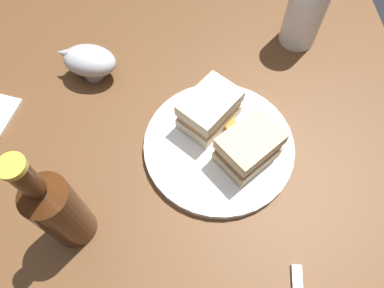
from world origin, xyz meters
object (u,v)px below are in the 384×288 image
at_px(sandwich_half_left, 249,147).
at_px(plate, 219,146).
at_px(cider_bottle, 58,209).
at_px(gravy_boat, 89,61).
at_px(pint_glass, 305,13).
at_px(sandwich_half_right, 209,110).

bearing_deg(sandwich_half_left, plate, -31.59).
relative_size(sandwich_half_left, cider_bottle, 0.50).
bearing_deg(gravy_boat, pint_glass, -169.92).
height_order(sandwich_half_left, sandwich_half_right, sandwich_half_left).
xyz_separation_m(sandwich_half_left, cider_bottle, (0.30, 0.11, 0.05)).
distance_m(sandwich_half_left, gravy_boat, 0.37).
bearing_deg(cider_bottle, gravy_boat, -90.48).
xyz_separation_m(plate, sandwich_half_left, (-0.05, 0.03, 0.04)).
height_order(sandwich_half_right, pint_glass, pint_glass).
distance_m(gravy_boat, cider_bottle, 0.34).
bearing_deg(plate, cider_bottle, 29.10).
xyz_separation_m(sandwich_half_left, gravy_boat, (0.30, -0.22, -0.01)).
relative_size(sandwich_half_right, cider_bottle, 0.52).
relative_size(plate, cider_bottle, 1.11).
height_order(plate, pint_glass, pint_glass).
height_order(plate, sandwich_half_left, sandwich_half_left).
bearing_deg(sandwich_half_right, gravy_boat, -30.23).
bearing_deg(pint_glass, gravy_boat, 10.08).
bearing_deg(plate, gravy_boat, -37.22).
relative_size(pint_glass, cider_bottle, 0.66).
xyz_separation_m(sandwich_half_right, cider_bottle, (0.24, 0.19, 0.05)).
bearing_deg(sandwich_half_left, pint_glass, -117.24).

